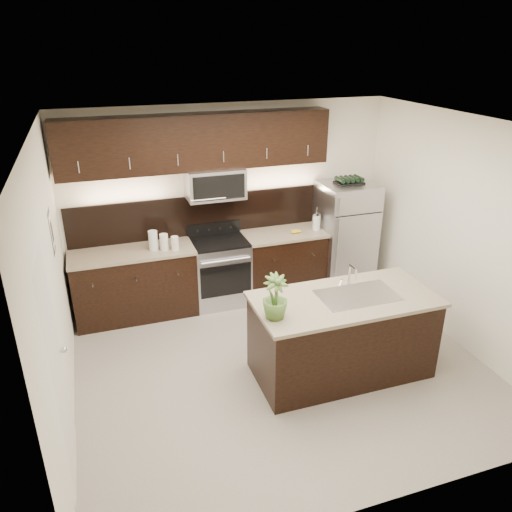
# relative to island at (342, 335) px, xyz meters

# --- Properties ---
(ground) EXTENTS (4.50, 4.50, 0.00)m
(ground) POSITION_rel_island_xyz_m (-0.60, 0.31, -0.47)
(ground) COLOR gray
(ground) RESTS_ON ground
(room_walls) EXTENTS (4.52, 4.02, 2.71)m
(room_walls) POSITION_rel_island_xyz_m (-0.71, 0.28, 1.22)
(room_walls) COLOR silver
(room_walls) RESTS_ON ground
(counter_run) EXTENTS (3.51, 0.65, 0.94)m
(counter_run) POSITION_rel_island_xyz_m (-1.06, 2.00, -0.00)
(counter_run) COLOR black
(counter_run) RESTS_ON ground
(upper_fixtures) EXTENTS (3.49, 0.40, 1.66)m
(upper_fixtures) POSITION_rel_island_xyz_m (-1.03, 2.15, 1.67)
(upper_fixtures) COLOR black
(upper_fixtures) RESTS_ON counter_run
(island) EXTENTS (1.96, 0.96, 0.94)m
(island) POSITION_rel_island_xyz_m (0.00, 0.00, 0.00)
(island) COLOR black
(island) RESTS_ON ground
(sink_faucet) EXTENTS (0.84, 0.50, 0.28)m
(sink_faucet) POSITION_rel_island_xyz_m (0.15, 0.01, 0.48)
(sink_faucet) COLOR silver
(sink_faucet) RESTS_ON island
(refrigerator) EXTENTS (0.76, 0.69, 1.57)m
(refrigerator) POSITION_rel_island_xyz_m (1.04, 1.94, 0.32)
(refrigerator) COLOR #B2B2B7
(refrigerator) RESTS_ON ground
(wine_rack) EXTENTS (0.39, 0.24, 0.09)m
(wine_rack) POSITION_rel_island_xyz_m (1.04, 1.94, 1.15)
(wine_rack) COLOR black
(wine_rack) RESTS_ON refrigerator
(plant) EXTENTS (0.29, 0.29, 0.45)m
(plant) POSITION_rel_island_xyz_m (-0.85, -0.14, 0.70)
(plant) COLOR #426428
(plant) RESTS_ON island
(canisters) EXTENTS (0.37, 0.20, 0.26)m
(canisters) POSITION_rel_island_xyz_m (-1.63, 1.92, 0.58)
(canisters) COLOR silver
(canisters) RESTS_ON counter_run
(french_press) EXTENTS (0.11, 0.11, 0.33)m
(french_press) POSITION_rel_island_xyz_m (0.57, 1.95, 0.59)
(french_press) COLOR silver
(french_press) RESTS_ON counter_run
(bananas) EXTENTS (0.16, 0.13, 0.05)m
(bananas) POSITION_rel_island_xyz_m (0.20, 1.92, 0.49)
(bananas) COLOR gold
(bananas) RESTS_ON counter_run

